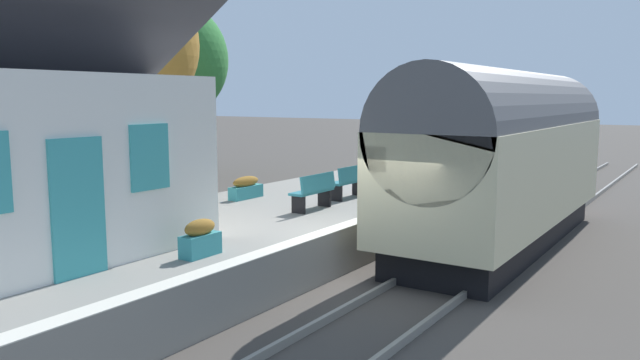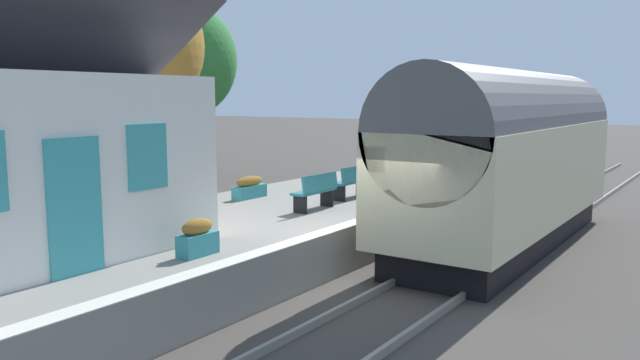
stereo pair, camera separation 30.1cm
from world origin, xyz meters
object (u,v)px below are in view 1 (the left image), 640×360
(bench_platform_end, at_px, (430,164))
(bench_mid_platform, at_px, (314,191))
(tree_distant, at_px, (105,45))
(planter_under_sign, at_px, (200,238))
(tree_far_right, at_px, (176,60))
(planter_bench_left, at_px, (246,188))
(tree_far_left, at_px, (62,67))
(station_building, at_px, (15,158))
(bench_by_lamp, at_px, (349,181))
(train, at_px, (504,156))
(station_sign_board, at_px, (428,148))
(planter_edge_far, at_px, (476,157))

(bench_platform_end, distance_m, bench_mid_platform, 6.90)
(tree_distant, bearing_deg, planter_under_sign, -118.06)
(tree_distant, bearing_deg, tree_far_right, 35.89)
(planter_bench_left, relative_size, tree_far_right, 0.14)
(tree_far_right, height_order, tree_far_left, tree_far_right)
(station_building, distance_m, planter_under_sign, 3.43)
(station_building, bearing_deg, bench_platform_end, -8.41)
(station_building, xyz_separation_m, tree_far_right, (14.17, 10.90, 2.69))
(station_building, bearing_deg, bench_by_lamp, -12.24)
(train, bearing_deg, station_sign_board, 55.47)
(train, distance_m, tree_distant, 11.23)
(tree_far_right, bearing_deg, bench_platform_end, -94.66)
(train, height_order, tree_far_left, tree_far_left)
(bench_by_lamp, bearing_deg, bench_platform_end, -1.92)
(train, xyz_separation_m, bench_platform_end, (3.87, 3.62, -0.77))
(tree_far_right, bearing_deg, planter_edge_far, -82.51)
(bench_by_lamp, height_order, tree_far_left, tree_far_left)
(bench_by_lamp, bearing_deg, tree_far_right, 64.68)
(tree_distant, xyz_separation_m, tree_far_left, (0.87, 3.29, -0.48))
(train, relative_size, station_building, 1.66)
(bench_mid_platform, bearing_deg, planter_bench_left, 80.23)
(planter_edge_far, distance_m, tree_distant, 13.16)
(train, relative_size, bench_mid_platform, 7.11)
(train, height_order, bench_by_lamp, train)
(bench_platform_end, bearing_deg, train, -136.92)
(tree_distant, bearing_deg, station_building, -139.95)
(planter_edge_far, relative_size, tree_far_right, 0.13)
(tree_far_left, bearing_deg, station_building, -128.86)
(planter_under_sign, height_order, tree_distant, tree_distant)
(planter_bench_left, height_order, tree_far_right, tree_far_right)
(bench_platform_end, distance_m, bench_by_lamp, 4.95)
(tree_far_right, bearing_deg, planter_bench_left, -125.97)
(bench_by_lamp, bearing_deg, planter_under_sign, -171.78)
(train, distance_m, station_building, 10.80)
(train, bearing_deg, planter_edge_far, 24.37)
(bench_by_lamp, xyz_separation_m, planter_bench_left, (-1.52, 2.32, -0.19))
(station_building, xyz_separation_m, tree_far_left, (6.38, 7.92, 1.99))
(train, bearing_deg, station_building, 148.99)
(bench_platform_end, height_order, planter_under_sign, bench_platform_end)
(station_sign_board, bearing_deg, tree_far_right, 77.78)
(station_building, height_order, tree_far_left, tree_far_left)
(planter_bench_left, height_order, planter_edge_far, planter_edge_far)
(tree_far_right, bearing_deg, bench_mid_platform, -121.75)
(station_building, xyz_separation_m, station_sign_board, (11.23, -2.69, -0.47))
(planter_edge_far, distance_m, tree_far_left, 14.50)
(bench_platform_end, bearing_deg, planter_under_sign, -176.10)
(bench_platform_end, distance_m, planter_under_sign, 11.57)
(planter_under_sign, xyz_separation_m, tree_far_left, (4.79, 10.64, 3.35))
(bench_by_lamp, height_order, station_sign_board, station_sign_board)
(bench_by_lamp, xyz_separation_m, bench_mid_platform, (-1.95, -0.17, 0.00))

